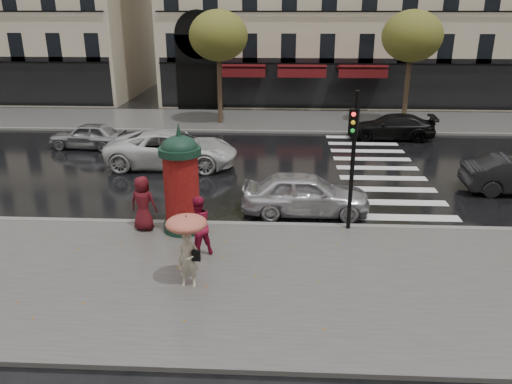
# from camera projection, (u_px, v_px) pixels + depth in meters

# --- Properties ---
(ground) EXTENTS (160.00, 160.00, 0.00)m
(ground) POSITION_uv_depth(u_px,v_px,m) (217.00, 272.00, 13.51)
(ground) COLOR black
(ground) RESTS_ON ground
(near_sidewalk) EXTENTS (90.00, 7.00, 0.12)m
(near_sidewalk) POSITION_uv_depth(u_px,v_px,m) (214.00, 279.00, 13.02)
(near_sidewalk) COLOR #474744
(near_sidewalk) RESTS_ON ground
(far_sidewalk) EXTENTS (90.00, 6.00, 0.12)m
(far_sidewalk) POSITION_uv_depth(u_px,v_px,m) (254.00, 120.00, 31.28)
(far_sidewalk) COLOR #474744
(far_sidewalk) RESTS_ON ground
(near_kerb) EXTENTS (90.00, 0.25, 0.14)m
(near_kerb) POSITION_uv_depth(u_px,v_px,m) (228.00, 224.00, 16.29)
(near_kerb) COLOR slate
(near_kerb) RESTS_ON ground
(far_kerb) EXTENTS (90.00, 0.25, 0.14)m
(far_kerb) POSITION_uv_depth(u_px,v_px,m) (251.00, 131.00, 28.46)
(far_kerb) COLOR slate
(far_kerb) RESTS_ON ground
(zebra_crossing) EXTENTS (3.60, 11.75, 0.01)m
(zebra_crossing) POSITION_uv_depth(u_px,v_px,m) (377.00, 168.00, 22.21)
(zebra_crossing) COLOR silver
(zebra_crossing) RESTS_ON ground
(tree_far_left) EXTENTS (3.40, 3.40, 6.64)m
(tree_far_left) POSITION_uv_depth(u_px,v_px,m) (218.00, 36.00, 28.65)
(tree_far_left) COLOR #38281C
(tree_far_left) RESTS_ON ground
(tree_far_right) EXTENTS (3.40, 3.40, 6.64)m
(tree_far_right) POSITION_uv_depth(u_px,v_px,m) (412.00, 37.00, 28.14)
(tree_far_right) COLOR #38281C
(tree_far_right) RESTS_ON ground
(woman_umbrella) EXTENTS (1.02, 1.02, 1.95)m
(woman_umbrella) POSITION_uv_depth(u_px,v_px,m) (187.00, 239.00, 12.17)
(woman_umbrella) COLOR beige
(woman_umbrella) RESTS_ON near_sidewalk
(woman_red) EXTENTS (1.08, 1.02, 1.76)m
(woman_red) POSITION_uv_depth(u_px,v_px,m) (197.00, 226.00, 13.91)
(woman_red) COLOR maroon
(woman_red) RESTS_ON near_sidewalk
(man_burgundy) EXTENTS (0.94, 0.71, 1.75)m
(man_burgundy) POSITION_uv_depth(u_px,v_px,m) (143.00, 203.00, 15.53)
(man_burgundy) COLOR #551118
(man_burgundy) RESTS_ON near_sidewalk
(morris_column) EXTENTS (1.28, 1.28, 3.44)m
(morris_column) POSITION_uv_depth(u_px,v_px,m) (181.00, 180.00, 15.20)
(morris_column) COLOR black
(morris_column) RESTS_ON near_sidewalk
(traffic_light) EXTENTS (0.32, 0.43, 4.35)m
(traffic_light) POSITION_uv_depth(u_px,v_px,m) (353.00, 149.00, 14.92)
(traffic_light) COLOR black
(traffic_light) RESTS_ON near_sidewalk
(car_silver) EXTENTS (4.37, 1.78, 1.49)m
(car_silver) POSITION_uv_depth(u_px,v_px,m) (305.00, 194.00, 17.06)
(car_silver) COLOR silver
(car_silver) RESTS_ON ground
(car_white) EXTENTS (5.80, 2.72, 1.60)m
(car_white) POSITION_uv_depth(u_px,v_px,m) (172.00, 149.00, 22.19)
(car_white) COLOR silver
(car_white) RESTS_ON ground
(car_black) EXTENTS (4.67, 2.16, 1.32)m
(car_black) POSITION_uv_depth(u_px,v_px,m) (392.00, 127.00, 26.96)
(car_black) COLOR black
(car_black) RESTS_ON ground
(car_far_silver) EXTENTS (3.94, 1.85, 1.30)m
(car_far_silver) POSITION_uv_depth(u_px,v_px,m) (88.00, 135.00, 25.15)
(car_far_silver) COLOR #98999D
(car_far_silver) RESTS_ON ground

